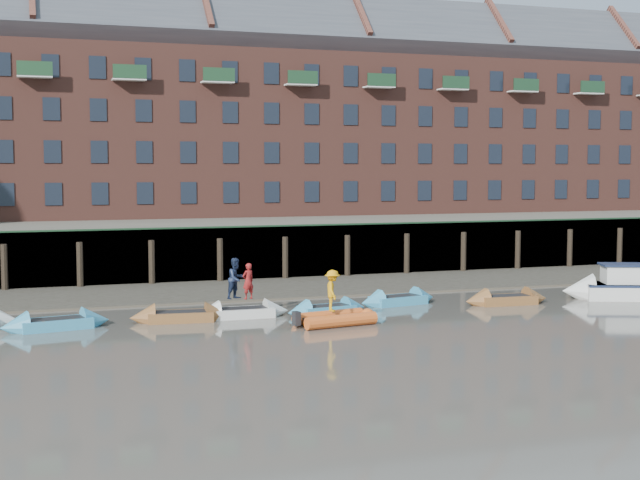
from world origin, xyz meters
name	(u,v)px	position (x,y,z in m)	size (l,w,h in m)	color
ground	(399,353)	(0.00, 0.00, 0.00)	(220.00, 220.00, 0.00)	#5D5850
foreshore	(270,289)	(0.00, 18.00, 0.00)	(110.00, 8.00, 0.50)	#3D382F
mud_band	(287,298)	(0.00, 14.60, 0.00)	(110.00, 1.60, 0.10)	#4C4336
river_wall	(250,253)	(0.00, 22.38, 1.59)	(110.00, 1.23, 3.30)	#2D2A26
bank_terrace	(206,237)	(0.00, 36.00, 1.60)	(110.00, 28.00, 3.20)	#5E594D
apartment_terrace	(202,86)	(0.00, 36.99, 12.82)	(80.60, 15.56, 20.98)	brown
rowboat_1	(56,324)	(-11.77, 9.02, 0.23)	(4.69, 2.12, 1.31)	teal
rowboat_2	(180,316)	(-6.48, 9.25, 0.23)	(4.51, 1.71, 1.28)	brown
rowboat_3	(243,313)	(-3.62, 9.41, 0.22)	(4.30, 1.26, 1.25)	silver
rowboat_4	(327,310)	(0.30, 9.04, 0.21)	(4.15, 1.80, 1.16)	teal
rowboat_5	(398,300)	(4.58, 10.65, 0.22)	(4.48, 2.09, 1.25)	teal
rowboat_6	(506,300)	(9.72, 9.01, 0.23)	(4.47, 1.49, 1.28)	brown
rib_tender	(338,318)	(-0.15, 6.29, 0.28)	(3.75, 2.26, 0.63)	#D95A1F
motor_launch	(611,288)	(15.72, 8.82, 0.60)	(5.96, 3.77, 2.34)	silver
person_rower_a	(248,281)	(-3.37, 9.35, 1.66)	(0.60, 0.39, 1.63)	maroon
person_rower_b	(236,278)	(-3.88, 9.55, 1.77)	(0.91, 0.71, 1.87)	#19233F
person_rib_crew	(333,291)	(-0.37, 6.34, 1.49)	(1.16, 0.67, 1.80)	orange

